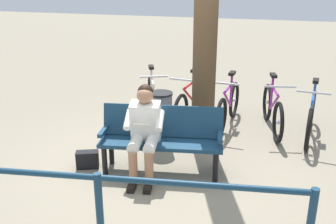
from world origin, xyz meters
TOP-DOWN VIEW (x-y plane):
  - ground_plane at (0.00, 0.00)m, footprint 40.00×40.00m
  - bench at (-0.10, 0.09)m, footprint 1.66×0.78m
  - person_reading at (0.06, 0.29)m, footprint 0.54×0.81m
  - handbag at (0.88, 0.37)m, footprint 0.33×0.25m
  - tree_trunk at (-0.43, -0.90)m, footprint 0.35×0.35m
  - litter_bin at (0.17, -0.65)m, footprint 0.36×0.36m
  - bicycle_red at (-2.02, -1.65)m, footprint 0.48×1.68m
  - bicycle_purple at (-1.42, -1.81)m, footprint 0.55×1.65m
  - bicycle_green at (-0.68, -1.74)m, footprint 0.48×1.68m
  - bicycle_black at (-0.01, -1.76)m, footprint 0.48×1.68m
  - bicycle_orange at (0.72, -1.77)m, footprint 0.77×1.55m
  - railing_fence at (-0.11, 1.85)m, footprint 3.68×0.71m

SIDE VIEW (x-z plane):
  - ground_plane at x=0.00m, z-range 0.00..0.00m
  - handbag at x=0.88m, z-range 0.00..0.24m
  - bicycle_red at x=-2.02m, z-range -0.11..0.83m
  - bicycle_purple at x=-1.42m, z-range -0.11..0.83m
  - bicycle_green at x=-0.68m, z-range -0.11..0.83m
  - bicycle_black at x=-0.01m, z-range -0.11..0.83m
  - bicycle_orange at x=0.72m, z-range -0.11..0.83m
  - litter_bin at x=0.17m, z-range 0.00..0.85m
  - bench at x=-0.10m, z-range 0.07..0.94m
  - railing_fence at x=-0.11m, z-range 0.18..1.03m
  - person_reading at x=0.06m, z-range 0.06..1.27m
  - tree_trunk at x=-0.43m, z-range 0.00..3.98m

